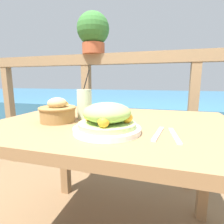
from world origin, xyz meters
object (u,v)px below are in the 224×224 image
at_px(bread_basket, 58,112).
at_px(salad_plate, 107,120).
at_px(potted_plant, 93,32).
at_px(drink_glass, 84,104).

bearing_deg(bread_basket, salad_plate, -19.86).
height_order(salad_plate, potted_plant, potted_plant).
bearing_deg(potted_plant, drink_glass, -72.25).
xyz_separation_m(salad_plate, potted_plant, (-0.40, 0.88, 0.56)).
relative_size(drink_glass, bread_basket, 1.42).
xyz_separation_m(drink_glass, potted_plant, (-0.21, 0.67, 0.53)).
bearing_deg(salad_plate, potted_plant, 114.70).
distance_m(salad_plate, bread_basket, 0.30).
distance_m(salad_plate, drink_glass, 0.28).
bearing_deg(drink_glass, salad_plate, -47.69).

